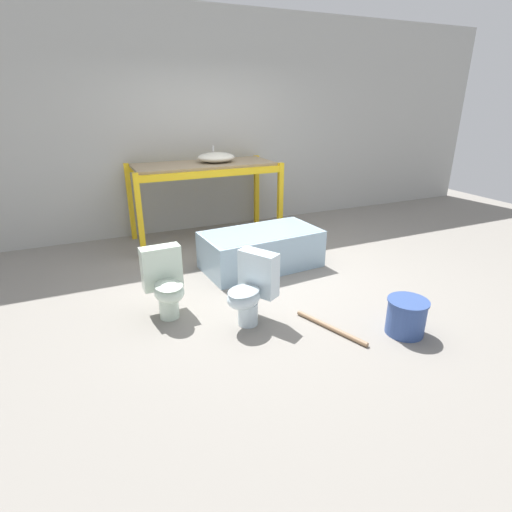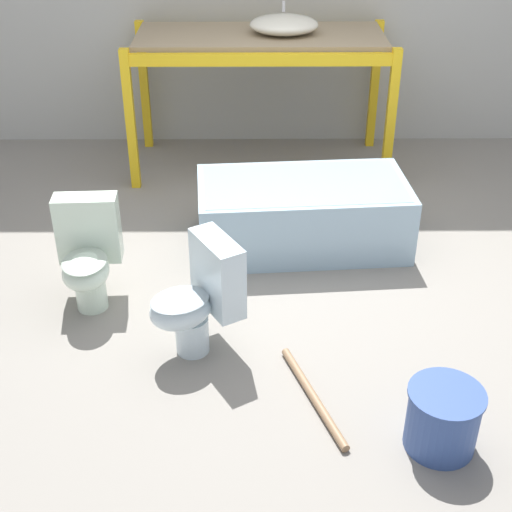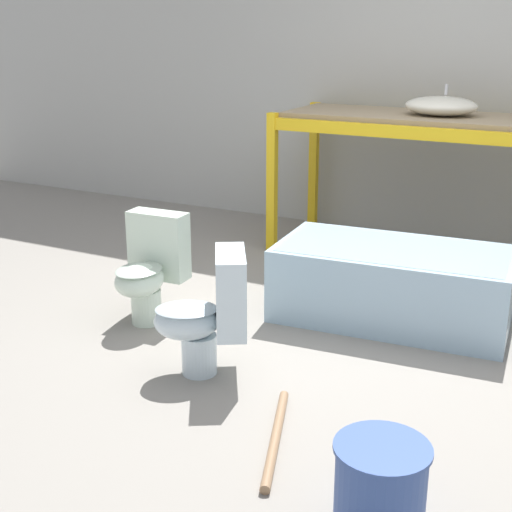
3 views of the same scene
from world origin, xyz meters
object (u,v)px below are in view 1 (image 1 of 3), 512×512
(toilet_far, at_px, (251,288))
(bucket_white, at_px, (406,316))
(toilet_near, at_px, (165,282))
(sink_basin, at_px, (216,157))
(bathtub_main, at_px, (261,247))

(toilet_far, bearing_deg, bucket_white, 27.09)
(toilet_near, distance_m, toilet_far, 0.82)
(sink_basin, bearing_deg, toilet_far, -102.29)
(bathtub_main, height_order, toilet_far, toilet_far)
(bathtub_main, bearing_deg, bucket_white, -78.47)
(toilet_far, bearing_deg, sink_basin, 137.24)
(sink_basin, xyz_separation_m, bucket_white, (0.63, -3.23, -1.01))
(bucket_white, bearing_deg, sink_basin, 101.05)
(bathtub_main, bearing_deg, sink_basin, 89.65)
(bathtub_main, distance_m, toilet_near, 1.50)
(bucket_white, bearing_deg, toilet_near, 147.40)
(bathtub_main, bearing_deg, toilet_near, -156.21)
(sink_basin, relative_size, toilet_near, 0.80)
(bathtub_main, relative_size, toilet_far, 2.20)
(sink_basin, bearing_deg, bathtub_main, -86.03)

